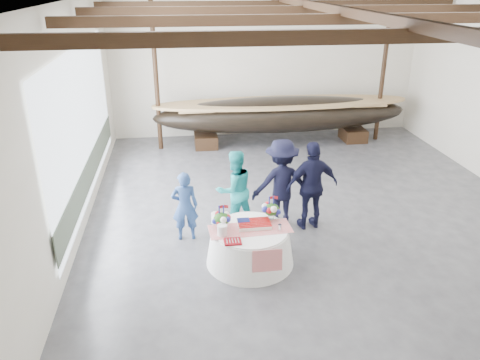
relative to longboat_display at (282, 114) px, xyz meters
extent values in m
cube|color=#3D3D42|center=(-0.31, -4.84, -0.96)|extent=(10.00, 12.00, 0.01)
cube|color=silver|center=(-0.31, 1.16, 1.29)|extent=(10.00, 0.02, 4.50)
cube|color=silver|center=(-5.31, -4.84, 1.29)|extent=(0.02, 12.00, 4.50)
cube|color=white|center=(-0.31, -4.84, 3.54)|extent=(10.00, 12.00, 0.01)
cube|color=black|center=(-0.31, -8.34, 3.29)|extent=(9.80, 0.12, 0.18)
cube|color=black|center=(-0.31, -5.84, 3.29)|extent=(9.80, 0.12, 0.18)
cube|color=black|center=(-0.31, -3.34, 3.29)|extent=(9.80, 0.12, 0.18)
cube|color=black|center=(-0.31, -0.84, 3.29)|extent=(9.80, 0.12, 0.18)
cube|color=black|center=(-0.31, -4.84, 3.42)|extent=(0.15, 11.76, 0.15)
cylinder|color=black|center=(-3.81, 0.00, 1.29)|extent=(0.14, 0.14, 4.50)
cylinder|color=black|center=(3.19, 0.00, 1.29)|extent=(0.14, 0.14, 4.50)
cube|color=silver|center=(-5.26, -3.84, 1.04)|extent=(0.02, 7.00, 3.20)
cube|color=#596654|center=(-5.25, -3.84, -0.06)|extent=(0.02, 7.00, 0.60)
cube|color=black|center=(-2.41, 0.00, -0.76)|extent=(0.70, 0.90, 0.40)
cube|color=black|center=(2.41, 0.00, -0.76)|extent=(0.70, 0.90, 0.40)
ellipsoid|color=black|center=(0.00, 0.00, -0.01)|extent=(8.03, 1.61, 1.10)
cube|color=#9E7A4C|center=(0.00, 0.00, 0.29)|extent=(6.42, 1.05, 0.06)
cone|color=white|center=(-2.02, -6.63, -0.62)|extent=(1.63, 1.63, 0.67)
cylinder|color=white|center=(-2.02, -6.63, -0.28)|extent=(1.38, 1.38, 0.04)
cube|color=red|center=(-2.02, -6.63, -0.26)|extent=(1.53, 0.63, 0.01)
cube|color=white|center=(-1.93, -6.53, -0.22)|extent=(0.60, 0.40, 0.07)
cylinder|color=white|center=(-2.55, -6.78, -0.16)|extent=(0.18, 0.18, 0.20)
cylinder|color=white|center=(-2.62, -6.31, -0.16)|extent=(0.18, 0.18, 0.20)
cube|color=#670909|center=(-2.40, -7.05, -0.24)|extent=(0.30, 0.24, 0.03)
cone|color=silver|center=(-1.50, -6.75, -0.20)|extent=(0.09, 0.09, 0.12)
imported|color=navy|center=(-3.18, -5.60, -0.23)|extent=(0.54, 0.36, 1.46)
imported|color=teal|center=(-2.13, -5.20, -0.11)|extent=(1.00, 0.90, 1.70)
imported|color=black|center=(-1.15, -5.24, -0.01)|extent=(1.27, 0.77, 1.91)
imported|color=black|center=(-0.55, -5.46, -0.01)|extent=(1.17, 0.61, 1.91)
camera|label=1|loc=(-3.19, -13.98, 3.95)|focal=35.00mm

